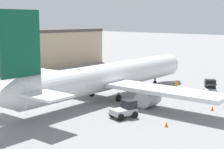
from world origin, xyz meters
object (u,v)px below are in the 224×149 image
Objects in this scene: airplane at (107,77)px; belt_loader_truck at (210,89)px; baggage_tug at (125,110)px; safety_cone_near at (212,108)px; safety_cone_far at (166,124)px; ground_crew_worker at (176,85)px.

airplane is 15.29m from belt_loader_truck.
baggage_tug is (-5.57, -8.27, -2.15)m from airplane.
safety_cone_near is 1.00× the size of safety_cone_far.
ground_crew_worker is 5.76m from belt_loader_truck.
safety_cone_near is at bearing -2.26° from safety_cone_far.
baggage_tug is at bearing -128.44° from airplane.
safety_cone_near is (4.08, -14.16, -2.80)m from airplane.
airplane is 15.00m from safety_cone_near.
baggage_tug is 5.72× the size of safety_cone_far.
baggage_tug is 5.56m from safety_cone_far.
belt_loader_truck is (0.21, -5.76, 0.14)m from ground_crew_worker.
belt_loader_truck is at bearing 12.50° from safety_cone_far.
ground_crew_worker is 0.58× the size of baggage_tug.
safety_cone_near is (-7.01, -9.80, -0.69)m from ground_crew_worker.
airplane is 11.81× the size of belt_loader_truck.
airplane is at bearing 70.33° from ground_crew_worker.
ground_crew_worker is at bearing 56.50° from belt_loader_truck.
baggage_tug is 5.72× the size of safety_cone_near.
airplane is 72.85× the size of safety_cone_near.
airplane reaches higher than baggage_tug.
baggage_tug reaches higher than ground_crew_worker.
belt_loader_truck is (11.30, -10.11, -1.97)m from airplane.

